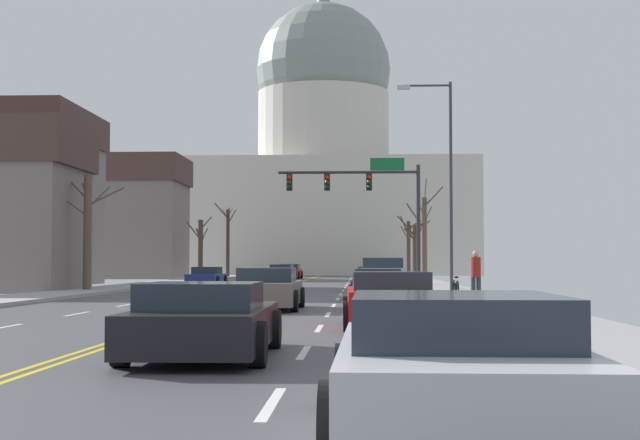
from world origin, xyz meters
TOP-DOWN VIEW (x-y plane):
  - ground at (0.00, -0.00)m, footprint 20.00×180.00m
  - signal_gantry at (4.83, 16.65)m, footprint 7.91×0.41m
  - street_lamp_right at (7.92, 4.59)m, footprint 2.33×0.24m
  - capitol_building at (0.00, 72.23)m, footprint 34.97×18.46m
  - sedan_near_00 at (5.00, 13.54)m, footprint 2.09×4.44m
  - pickup_truck_near_01 at (5.41, 7.60)m, footprint 2.40×5.29m
  - sedan_near_02 at (5.04, 0.31)m, footprint 2.14×4.51m
  - sedan_near_03 at (1.57, -5.97)m, footprint 2.07×4.52m
  - sedan_near_04 at (5.05, -13.20)m, footprint 2.15×4.72m
  - sedan_near_05 at (2.04, -19.72)m, footprint 2.18×4.53m
  - sedan_near_06 at (5.18, -25.82)m, footprint 2.12×4.48m
  - sedan_oncoming_00 at (-5.00, 21.27)m, footprint 2.04×4.64m
  - sedan_oncoming_01 at (-1.56, 34.05)m, footprint 2.13×4.65m
  - sedan_oncoming_02 at (-1.84, 45.25)m, footprint 2.18×4.29m
  - flank_building_01 at (-18.32, 45.38)m, footprint 14.30×8.05m
  - flank_building_02 at (-18.13, 22.07)m, footprint 10.74×10.32m
  - bare_tree_00 at (8.17, 20.31)m, footprint 2.18×2.16m
  - bare_tree_01 at (-8.49, 38.50)m, footprint 2.11×2.18m
  - bare_tree_02 at (8.43, 34.28)m, footprint 2.46×1.58m
  - bare_tree_03 at (-8.67, 9.14)m, footprint 3.11×1.70m
  - bare_tree_04 at (8.69, 48.12)m, footprint 1.85×1.81m
  - bare_tree_05 at (-7.83, 48.82)m, footprint 2.02×2.53m
  - pedestrian_00 at (8.37, -2.05)m, footprint 0.35×0.34m
  - bicycle_parked at (7.63, -2.46)m, footprint 0.12×1.77m

SIDE VIEW (x-z plane):
  - ground at x=0.00m, z-range -0.08..0.12m
  - bicycle_parked at x=7.63m, z-range 0.06..0.91m
  - sedan_near_05 at x=2.04m, z-range -0.03..1.11m
  - sedan_oncoming_00 at x=-5.00m, z-range -0.04..1.12m
  - sedan_near_02 at x=5.04m, z-range -0.03..1.16m
  - sedan_near_06 at x=5.18m, z-range -0.02..1.16m
  - sedan_near_00 at x=5.00m, z-range -0.02..1.19m
  - sedan_oncoming_01 at x=-1.56m, z-range -0.05..1.22m
  - sedan_near_04 at x=5.05m, z-range -0.03..1.21m
  - sedan_near_03 at x=1.57m, z-range -0.04..1.23m
  - sedan_oncoming_02 at x=-1.84m, z-range -0.03..1.24m
  - pickup_truck_near_01 at x=5.41m, z-range -0.09..1.55m
  - pedestrian_00 at x=8.37m, z-range 0.23..1.93m
  - bare_tree_02 at x=8.43m, z-range 0.04..4.85m
  - bare_tree_01 at x=-8.49m, z-range 0.17..5.10m
  - bare_tree_04 at x=8.69m, z-range 0.11..5.58m
  - bare_tree_00 at x=8.17m, z-range -0.16..6.00m
  - bare_tree_03 at x=-8.67m, z-range 0.26..5.75m
  - bare_tree_05 at x=-7.83m, z-range 0.13..6.84m
  - signal_gantry at x=4.83m, z-range 1.72..8.82m
  - street_lamp_right at x=7.92m, z-range 0.89..9.82m
  - flank_building_01 at x=-18.32m, z-range 0.07..10.82m
  - flank_building_02 at x=-18.13m, z-range 0.07..11.05m
  - capitol_building at x=0.00m, z-range -4.36..30.15m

